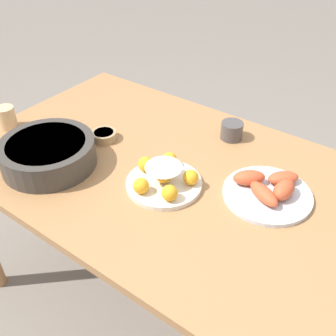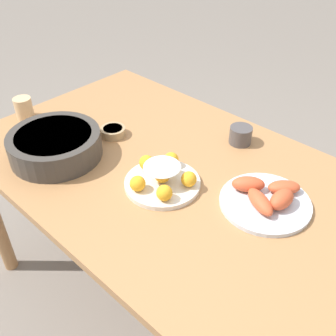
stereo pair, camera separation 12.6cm
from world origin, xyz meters
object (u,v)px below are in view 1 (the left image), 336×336
object	(u,v)px
serving_bowl	(48,153)
cup_far	(7,118)
cake_plate	(164,179)
sauce_bowl	(104,135)
cup_near	(232,131)
seafood_platter	(268,190)
dining_table	(172,190)

from	to	relation	value
serving_bowl	cup_far	bearing A→B (deg)	-11.57
cake_plate	sauce_bowl	distance (m)	0.35
cup_near	seafood_platter	bearing A→B (deg)	138.49
dining_table	cup_far	size ratio (longest dim) A/B	17.17
cup_near	serving_bowl	bearing A→B (deg)	50.63
sauce_bowl	cup_near	xyz separation A→B (m)	(-0.38, -0.29, 0.02)
serving_bowl	cup_near	size ratio (longest dim) A/B	3.89
dining_table	cake_plate	xyz separation A→B (m)	(-0.03, 0.08, 0.12)
cup_far	serving_bowl	bearing A→B (deg)	168.43
seafood_platter	cup_near	size ratio (longest dim) A/B	3.36
cup_far	seafood_platter	bearing A→B (deg)	-167.19
cake_plate	cup_near	distance (m)	0.38
cup_near	cake_plate	bearing A→B (deg)	84.29
dining_table	serving_bowl	world-z (taller)	serving_bowl
dining_table	cup_near	distance (m)	0.32
cake_plate	cup_near	bearing A→B (deg)	-95.71
cup_far	sauce_bowl	bearing A→B (deg)	-156.33
cake_plate	cup_far	world-z (taller)	cup_far
sauce_bowl	dining_table	bearing A→B (deg)	179.01
sauce_bowl	cup_far	bearing A→B (deg)	23.67
dining_table	cup_near	xyz separation A→B (m)	(-0.06, -0.29, 0.12)
dining_table	cup_near	bearing A→B (deg)	-102.16
sauce_bowl	cup_near	size ratio (longest dim) A/B	1.15
dining_table	cake_plate	world-z (taller)	cake_plate
serving_bowl	sauce_bowl	size ratio (longest dim) A/B	3.37
serving_bowl	cup_near	bearing A→B (deg)	-129.37
seafood_platter	cup_far	bearing A→B (deg)	12.81
seafood_platter	dining_table	bearing A→B (deg)	13.00
cake_plate	serving_bowl	size ratio (longest dim) A/B	0.76
cup_far	cup_near	bearing A→B (deg)	-148.90
seafood_platter	cup_far	xyz separation A→B (m)	(0.99, 0.22, 0.02)
cake_plate	cup_near	size ratio (longest dim) A/B	2.97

